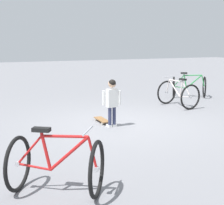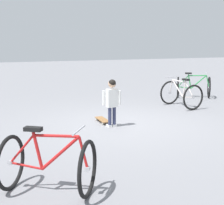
{
  "view_description": "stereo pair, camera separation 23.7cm",
  "coord_description": "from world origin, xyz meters",
  "px_view_note": "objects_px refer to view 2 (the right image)",
  "views": [
    {
      "loc": [
        3.45,
        6.85,
        1.88
      ],
      "look_at": [
        0.35,
        0.17,
        0.55
      ],
      "focal_mm": 54.65,
      "sensor_mm": 36.0,
      "label": 1
    },
    {
      "loc": [
        3.23,
        6.95,
        1.88
      ],
      "look_at": [
        0.35,
        0.17,
        0.55
      ],
      "focal_mm": 54.65,
      "sensor_mm": 36.0,
      "label": 2
    }
  ],
  "objects_px": {
    "bicycle_mid": "(181,94)",
    "bicycle_far": "(48,164)",
    "child_person": "(112,98)",
    "skateboard": "(103,120)",
    "bicycle_near": "(193,86)"
  },
  "relations": [
    {
      "from": "child_person",
      "to": "bicycle_mid",
      "type": "distance_m",
      "value": 3.06
    },
    {
      "from": "child_person",
      "to": "bicycle_far",
      "type": "height_order",
      "value": "child_person"
    },
    {
      "from": "skateboard",
      "to": "bicycle_mid",
      "type": "bearing_deg",
      "value": -162.71
    },
    {
      "from": "child_person",
      "to": "bicycle_mid",
      "type": "bearing_deg",
      "value": -153.76
    },
    {
      "from": "bicycle_near",
      "to": "bicycle_mid",
      "type": "xyz_separation_m",
      "value": [
        1.37,
        1.28,
        0.0
      ]
    },
    {
      "from": "child_person",
      "to": "bicycle_far",
      "type": "relative_size",
      "value": 0.83
    },
    {
      "from": "child_person",
      "to": "bicycle_mid",
      "type": "xyz_separation_m",
      "value": [
        -2.73,
        -1.35,
        -0.28
      ]
    },
    {
      "from": "bicycle_mid",
      "to": "bicycle_far",
      "type": "relative_size",
      "value": 0.88
    },
    {
      "from": "bicycle_far",
      "to": "bicycle_mid",
      "type": "bearing_deg",
      "value": -139.25
    },
    {
      "from": "bicycle_far",
      "to": "child_person",
      "type": "bearing_deg",
      "value": -126.41
    },
    {
      "from": "skateboard",
      "to": "bicycle_mid",
      "type": "distance_m",
      "value": 2.91
    },
    {
      "from": "child_person",
      "to": "skateboard",
      "type": "relative_size",
      "value": 1.64
    },
    {
      "from": "skateboard",
      "to": "bicycle_far",
      "type": "relative_size",
      "value": 0.5
    },
    {
      "from": "bicycle_near",
      "to": "child_person",
      "type": "bearing_deg",
      "value": 32.62
    },
    {
      "from": "bicycle_mid",
      "to": "bicycle_far",
      "type": "height_order",
      "value": "same"
    }
  ]
}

